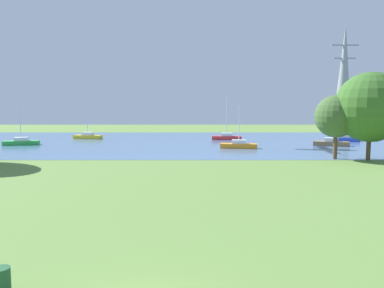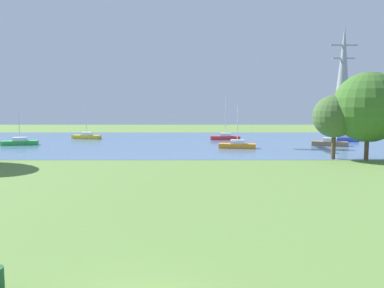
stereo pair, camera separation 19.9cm
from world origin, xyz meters
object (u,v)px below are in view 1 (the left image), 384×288
sailboat_red (225,137)px  electricity_pylon (342,77)px  tree_east_near (335,116)px  litter_bin (0,281)px  tree_west_near (369,107)px  sailboat_green (20,142)px  sailboat_orange (238,145)px  sailboat_brown (330,143)px  sailboat_yellow (87,136)px  sailboat_blue (342,139)px

sailboat_red → electricity_pylon: 42.94m
sailboat_red → tree_east_near: sailboat_red is taller
litter_bin → electricity_pylon: size_ratio=0.03×
litter_bin → tree_west_near: tree_west_near is taller
tree_east_near → sailboat_green: bearing=160.5°
sailboat_orange → sailboat_red: bearing=92.3°
sailboat_orange → litter_bin: bearing=-107.0°
litter_bin → sailboat_red: 52.60m
sailboat_brown → sailboat_yellow: (-37.06, 11.22, 0.02)m
sailboat_blue → tree_west_near: bearing=-104.7°
tree_east_near → tree_west_near: tree_west_near is taller
sailboat_blue → electricity_pylon: size_ratio=0.27×
sailboat_orange → sailboat_red: (-0.50, 12.32, 0.02)m
sailboat_yellow → sailboat_red: (23.29, -1.94, 0.01)m
litter_bin → sailboat_orange: 40.80m
electricity_pylon → litter_bin: bearing=-117.4°
litter_bin → tree_east_near: bearing=54.3°
tree_east_near → sailboat_blue: bearing=66.4°
sailboat_brown → electricity_pylon: size_ratio=0.21×
sailboat_yellow → electricity_pylon: 60.62m
tree_west_near → sailboat_red: bearing=118.7°
sailboat_orange → sailboat_green: bearing=172.5°
sailboat_orange → tree_east_near: tree_east_near is taller
electricity_pylon → sailboat_blue: bearing=-111.0°
sailboat_yellow → litter_bin: bearing=-77.4°
tree_east_near → sailboat_orange: bearing=132.1°
sailboat_yellow → tree_east_near: (32.76, -24.19, 4.02)m
sailboat_green → electricity_pylon: 71.26m
sailboat_brown → sailboat_blue: 7.53m
sailboat_yellow → sailboat_red: 23.37m
litter_bin → sailboat_green: bearing=113.3°
sailboat_yellow → sailboat_brown: bearing=-16.8°
sailboat_brown → tree_east_near: bearing=-108.4°
sailboat_blue → electricity_pylon: 35.63m
sailboat_yellow → tree_east_near: sailboat_yellow is taller
litter_bin → sailboat_brown: size_ratio=0.15×
sailboat_blue → electricity_pylon: (12.07, 31.39, 11.78)m
tree_east_near → sailboat_yellow: bearing=143.6°
sailboat_brown → sailboat_green: bearing=178.7°
sailboat_orange → tree_west_near: bearing=-41.5°
litter_bin → sailboat_green: (-18.55, 43.05, 0.04)m
sailboat_brown → sailboat_blue: bearing=56.8°
sailboat_blue → tree_east_near: 21.42m
electricity_pylon → sailboat_red: bearing=-136.5°
sailboat_yellow → tree_west_near: 44.03m
sailboat_orange → tree_east_near: size_ratio=0.83×
sailboat_red → sailboat_orange: bearing=-87.7°
electricity_pylon → tree_east_near: bearing=-112.0°
sailboat_green → sailboat_orange: sailboat_orange is taller
sailboat_red → tree_west_near: size_ratio=0.81×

